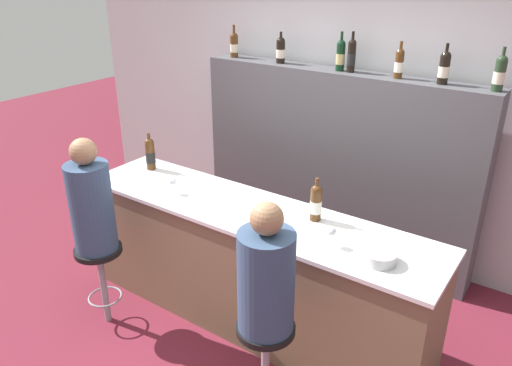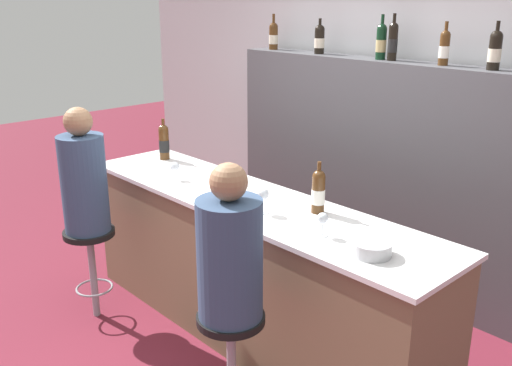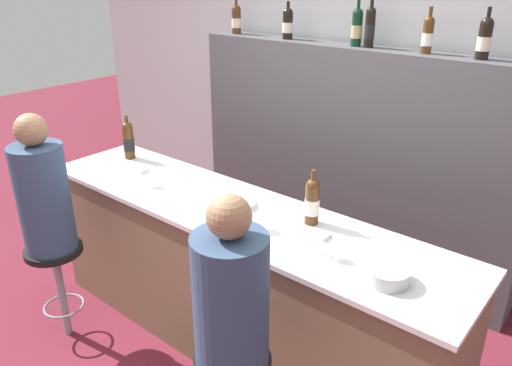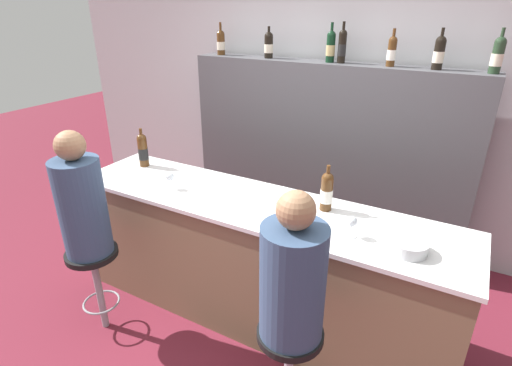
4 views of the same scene
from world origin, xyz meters
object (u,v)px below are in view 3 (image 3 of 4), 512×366
wine_glass_2 (326,240)px  wine_bottle_backbar_0 (236,19)px  guest_seated_right (231,294)px  wine_bottle_backbar_3 (370,27)px  wine_glass_1 (252,209)px  metal_bowl (387,275)px  guest_seated_left (43,192)px  wine_bottle_backbar_1 (288,23)px  bar_stool_left (57,267)px  wine_glass_0 (145,173)px  wine_bottle_counter_0 (128,140)px  wine_bottle_backbar_4 (428,34)px  wine_bottle_backbar_5 (485,38)px  wine_bottle_backbar_2 (357,27)px  wine_bottle_counter_1 (312,201)px

wine_glass_2 → wine_bottle_backbar_0: bearing=141.9°
guest_seated_right → wine_glass_2: bearing=77.7°
wine_bottle_backbar_3 → wine_glass_1: 1.66m
guest_seated_right → metal_bowl: bearing=51.1°
guest_seated_left → wine_glass_1: bearing=25.4°
wine_bottle_backbar_1 → bar_stool_left: bearing=-99.3°
wine_glass_2 → metal_bowl: size_ratio=0.66×
wine_bottle_backbar_0 → wine_glass_0: bearing=-71.5°
metal_bowl → wine_bottle_backbar_1: bearing=138.5°
wine_glass_1 → bar_stool_left: 1.41m
wine_glass_1 → wine_glass_2: 0.47m
metal_bowl → guest_seated_right: (-0.44, -0.55, -0.00)m
wine_bottle_counter_0 → guest_seated_right: bearing=-24.9°
wine_bottle_backbar_4 → wine_bottle_backbar_5: bearing=0.0°
guest_seated_left → wine_bottle_backbar_2: bearing=65.1°
wine_bottle_counter_0 → wine_glass_2: wine_bottle_counter_0 is taller
wine_bottle_backbar_4 → metal_bowl: wine_bottle_backbar_4 is taller
wine_bottle_backbar_1 → guest_seated_left: 2.18m
wine_bottle_backbar_2 → wine_bottle_backbar_5: wine_bottle_backbar_2 is taller
wine_glass_2 → metal_bowl: wine_glass_2 is taller
wine_glass_1 → wine_bottle_backbar_2: bearing=99.5°
wine_bottle_backbar_3 → wine_bottle_counter_1: bearing=-73.3°
wine_glass_1 → wine_glass_2: wine_glass_1 is taller
wine_bottle_counter_1 → metal_bowl: bearing=-23.6°
wine_glass_1 → metal_bowl: wine_glass_1 is taller
wine_glass_1 → guest_seated_left: size_ratio=0.18×
wine_glass_0 → bar_stool_left: wine_glass_0 is taller
wine_bottle_backbar_0 → wine_bottle_backbar_5: bearing=0.0°
wine_glass_1 → bar_stool_left: wine_glass_1 is taller
wine_glass_1 → wine_bottle_backbar_4: bearing=79.2°
wine_bottle_backbar_0 → wine_glass_0: (0.48, -1.44, -0.81)m
wine_bottle_counter_0 → wine_bottle_counter_1: 1.60m
wine_bottle_backbar_5 → wine_glass_2: wine_bottle_backbar_5 is taller
metal_bowl → wine_bottle_backbar_2: bearing=125.5°
wine_bottle_counter_0 → wine_bottle_backbar_2: wine_bottle_backbar_2 is taller
wine_bottle_backbar_0 → guest_seated_left: 2.17m
wine_bottle_counter_1 → metal_bowl: 0.63m
wine_bottle_backbar_1 → wine_bottle_counter_0: bearing=-114.4°
wine_glass_0 → guest_seated_left: size_ratio=0.15×
wine_glass_0 → guest_seated_left: 0.62m
wine_bottle_counter_0 → wine_glass_1: wine_bottle_counter_0 is taller
wine_bottle_backbar_1 → guest_seated_right: wine_bottle_backbar_1 is taller
wine_glass_1 → wine_bottle_backbar_5: bearing=66.5°
metal_bowl → wine_glass_1: bearing=179.9°
wine_bottle_counter_1 → wine_bottle_backbar_2: wine_bottle_backbar_2 is taller
bar_stool_left → guest_seated_right: size_ratio=0.83×
wine_bottle_backbar_2 → wine_bottle_backbar_4: 0.51m
wine_bottle_counter_0 → wine_bottle_backbar_0: (0.01, 1.19, 0.76)m
wine_bottle_counter_0 → wine_bottle_backbar_2: bearing=46.2°
wine_bottle_backbar_3 → guest_seated_right: 2.23m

